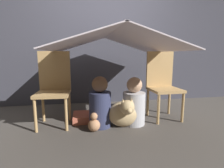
% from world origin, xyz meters
% --- Properties ---
extents(ground_plane, '(8.80, 8.80, 0.00)m').
position_xyz_m(ground_plane, '(0.00, 0.00, 0.00)').
color(ground_plane, '#47423D').
extents(wall_back, '(7.00, 0.05, 2.50)m').
position_xyz_m(wall_back, '(0.00, 1.14, 1.25)').
color(wall_back, '#3D3D47').
rests_on(wall_back, ground_plane).
extents(chair_left, '(0.43, 0.43, 0.97)m').
position_xyz_m(chair_left, '(-0.76, 0.16, 0.52)').
color(chair_left, tan).
rests_on(chair_left, ground_plane).
extents(chair_right, '(0.43, 0.43, 0.97)m').
position_xyz_m(chair_right, '(0.77, 0.16, 0.52)').
color(chair_right, tan).
rests_on(chair_right, ground_plane).
extents(sheet_canopy, '(1.54, 1.54, 0.25)m').
position_xyz_m(sheet_canopy, '(0.00, 0.07, 1.09)').
color(sheet_canopy, silver).
extents(person_front, '(0.28, 0.28, 0.66)m').
position_xyz_m(person_front, '(-0.18, -0.04, 0.29)').
color(person_front, '#2D3351').
rests_on(person_front, ground_plane).
extents(person_second, '(0.30, 0.30, 0.63)m').
position_xyz_m(person_second, '(0.28, -0.04, 0.27)').
color(person_second, '#B2B2B7').
rests_on(person_second, ground_plane).
extents(dog, '(0.42, 0.40, 0.41)m').
position_xyz_m(dog, '(0.13, -0.13, 0.19)').
color(dog, tan).
rests_on(dog, ground_plane).
extents(floor_cushion, '(0.42, 0.33, 0.10)m').
position_xyz_m(floor_cushion, '(-0.33, 0.19, 0.05)').
color(floor_cushion, '#CC664C').
rests_on(floor_cushion, ground_plane).
extents(plush_toy, '(0.15, 0.15, 0.23)m').
position_xyz_m(plush_toy, '(-0.27, -0.19, 0.09)').
color(plush_toy, tan).
rests_on(plush_toy, ground_plane).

